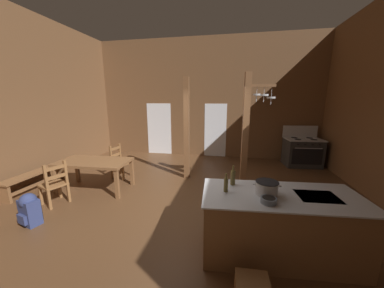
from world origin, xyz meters
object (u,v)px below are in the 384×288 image
Objects in this scene: kitchen_island at (278,224)px; dining_table at (94,164)px; stove_range at (302,152)px; ladderback_chair_by_post at (120,162)px; mixing_bowl_on_counter at (269,200)px; backpack at (29,208)px; step_stool at (252,288)px; bench_along_left_wall at (35,177)px; stockpot_on_counter at (267,188)px; bottle_tall_on_counter at (226,184)px; ladderback_chair_near_window at (54,184)px; bottle_short_on_counter at (233,177)px.

kitchen_island is 1.28× the size of dining_table.
dining_table is (-5.66, -3.01, 0.17)m from stove_range.
mixing_bowl_on_counter is (3.60, -2.60, 0.51)m from ladderback_chair_by_post.
ladderback_chair_by_post reaches higher than backpack.
step_stool is (-2.08, -5.32, -0.30)m from stove_range.
bench_along_left_wall is 4.26× the size of stockpot_on_counter.
ladderback_chair_by_post is (-3.40, 3.18, 0.27)m from step_stool.
backpack is at bearing -179.12° from bottle_tall_on_counter.
step_stool is 0.62× the size of backpack.
stove_range is 0.76× the size of dining_table.
bottle_tall_on_counter reaches higher than step_stool.
kitchen_island is at bearing 1.42° from backpack.
kitchen_island is 3.74× the size of backpack.
backpack is at bearing -178.58° from kitchen_island.
backpack is at bearing -98.74° from ladderback_chair_by_post.
ladderback_chair_by_post is at bearing 81.26° from backpack.
stove_range is at bearing 61.88° from bottle_tall_on_counter.
stove_range is 1.39× the size of ladderback_chair_near_window.
bench_along_left_wall is at bearing -155.26° from stove_range.
stockpot_on_counter is at bearing -170.40° from kitchen_island.
stockpot_on_counter reaches higher than mixing_bowl_on_counter.
dining_table is 2.91× the size of backpack.
backpack is (-0.37, -2.43, -0.14)m from ladderback_chair_by_post.
backpack is at bearing 168.77° from step_stool.
step_stool is 4.66m from ladderback_chair_by_post.
ladderback_chair_near_window is at bearing 171.86° from kitchen_island.
stockpot_on_counter reaches higher than backpack.
stove_range reaches higher than step_stool.
mixing_bowl_on_counter is at bearing -35.84° from ladderback_chair_by_post.
step_stool is at bearing -67.04° from bottle_tall_on_counter.
bench_along_left_wall is at bearing 164.47° from mixing_bowl_on_counter.
ladderback_chair_near_window is 4.27m from mixing_bowl_on_counter.
step_stool is at bearing -109.78° from mixing_bowl_on_counter.
ladderback_chair_by_post is 2.53× the size of stockpot_on_counter.
mixing_bowl_on_counter is 0.73× the size of bottle_tall_on_counter.
bench_along_left_wall is at bearing 134.96° from backpack.
mixing_bowl_on_counter is (0.21, 0.57, 0.78)m from step_stool.
ladderback_chair_near_window is (-3.93, 1.48, 0.27)m from step_stool.
ladderback_chair_near_window is 1.78m from ladderback_chair_by_post.
stove_range is 5.72m from step_stool.
ladderback_chair_near_window is 0.59× the size of bench_along_left_wall.
ladderback_chair_by_post is (-3.82, 2.32, -0.01)m from kitchen_island.
mixing_bowl_on_counter reaches higher than ladderback_chair_by_post.
ladderback_chair_by_post is 3.84m from bottle_short_on_counter.
kitchen_island is 1.39× the size of bench_along_left_wall.
bench_along_left_wall reaches higher than step_stool.
step_stool is 5.45m from bench_along_left_wall.
bottle_tall_on_counter is (-0.76, -0.05, 0.57)m from kitchen_island.
stove_range is 3.51× the size of stockpot_on_counter.
dining_table is 4.62× the size of stockpot_on_counter.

